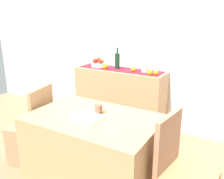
{
  "coord_description": "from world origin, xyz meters",
  "views": [
    {
      "loc": [
        1.35,
        -2.05,
        1.61
      ],
      "look_at": [
        -0.06,
        0.38,
        0.75
      ],
      "focal_mm": 37.99,
      "sensor_mm": 36.0,
      "label": 1
    }
  ],
  "objects_px": {
    "fruit_bowl": "(99,65)",
    "wine_bottle": "(117,61)",
    "coffee_cup": "(99,109)",
    "chair_near_window": "(33,140)",
    "ceramic_vase": "(145,67)",
    "sideboard_console": "(119,98)",
    "open_book": "(87,117)",
    "dining_table": "(94,152)"
  },
  "relations": [
    {
      "from": "fruit_bowl",
      "to": "wine_bottle",
      "type": "distance_m",
      "value": 0.33
    },
    {
      "from": "wine_bottle",
      "to": "coffee_cup",
      "type": "height_order",
      "value": "wine_bottle"
    },
    {
      "from": "wine_bottle",
      "to": "chair_near_window",
      "type": "distance_m",
      "value": 1.56
    },
    {
      "from": "fruit_bowl",
      "to": "chair_near_window",
      "type": "distance_m",
      "value": 1.48
    },
    {
      "from": "fruit_bowl",
      "to": "ceramic_vase",
      "type": "relative_size",
      "value": 1.43
    },
    {
      "from": "sideboard_console",
      "to": "open_book",
      "type": "distance_m",
      "value": 1.48
    },
    {
      "from": "fruit_bowl",
      "to": "open_book",
      "type": "bearing_deg",
      "value": -60.75
    },
    {
      "from": "fruit_bowl",
      "to": "ceramic_vase",
      "type": "bearing_deg",
      "value": 0.0
    },
    {
      "from": "wine_bottle",
      "to": "coffee_cup",
      "type": "distance_m",
      "value": 1.35
    },
    {
      "from": "chair_near_window",
      "to": "wine_bottle",
      "type": "bearing_deg",
      "value": 74.3
    },
    {
      "from": "chair_near_window",
      "to": "coffee_cup",
      "type": "bearing_deg",
      "value": 5.44
    },
    {
      "from": "fruit_bowl",
      "to": "coffee_cup",
      "type": "relative_size",
      "value": 2.59
    },
    {
      "from": "sideboard_console",
      "to": "dining_table",
      "type": "distance_m",
      "value": 1.4
    },
    {
      "from": "dining_table",
      "to": "open_book",
      "type": "bearing_deg",
      "value": -116.64
    },
    {
      "from": "open_book",
      "to": "sideboard_console",
      "type": "bearing_deg",
      "value": 111.58
    },
    {
      "from": "fruit_bowl",
      "to": "wine_bottle",
      "type": "bearing_deg",
      "value": 0.0
    },
    {
      "from": "fruit_bowl",
      "to": "open_book",
      "type": "distance_m",
      "value": 1.59
    },
    {
      "from": "sideboard_console",
      "to": "wine_bottle",
      "type": "height_order",
      "value": "wine_bottle"
    },
    {
      "from": "sideboard_console",
      "to": "open_book",
      "type": "relative_size",
      "value": 4.81
    },
    {
      "from": "ceramic_vase",
      "to": "sideboard_console",
      "type": "bearing_deg",
      "value": 180.0
    },
    {
      "from": "wine_bottle",
      "to": "ceramic_vase",
      "type": "xyz_separation_m",
      "value": [
        0.43,
        0.0,
        -0.04
      ]
    },
    {
      "from": "wine_bottle",
      "to": "dining_table",
      "type": "relative_size",
      "value": 0.27
    },
    {
      "from": "wine_bottle",
      "to": "open_book",
      "type": "height_order",
      "value": "wine_bottle"
    },
    {
      "from": "dining_table",
      "to": "open_book",
      "type": "distance_m",
      "value": 0.38
    },
    {
      "from": "fruit_bowl",
      "to": "ceramic_vase",
      "type": "height_order",
      "value": "ceramic_vase"
    },
    {
      "from": "fruit_bowl",
      "to": "chair_near_window",
      "type": "xyz_separation_m",
      "value": [
        -0.06,
        -1.33,
        -0.65
      ]
    },
    {
      "from": "chair_near_window",
      "to": "sideboard_console",
      "type": "bearing_deg",
      "value": 72.63
    },
    {
      "from": "wine_bottle",
      "to": "chair_near_window",
      "type": "relative_size",
      "value": 0.35
    },
    {
      "from": "fruit_bowl",
      "to": "wine_bottle",
      "type": "height_order",
      "value": "wine_bottle"
    },
    {
      "from": "sideboard_console",
      "to": "chair_near_window",
      "type": "height_order",
      "value": "chair_near_window"
    },
    {
      "from": "ceramic_vase",
      "to": "chair_near_window",
      "type": "bearing_deg",
      "value": -121.23
    },
    {
      "from": "fruit_bowl",
      "to": "chair_near_window",
      "type": "height_order",
      "value": "fruit_bowl"
    },
    {
      "from": "sideboard_console",
      "to": "dining_table",
      "type": "bearing_deg",
      "value": -71.57
    },
    {
      "from": "fruit_bowl",
      "to": "wine_bottle",
      "type": "relative_size",
      "value": 0.73
    },
    {
      "from": "open_book",
      "to": "fruit_bowl",
      "type": "bearing_deg",
      "value": 124.11
    },
    {
      "from": "fruit_bowl",
      "to": "open_book",
      "type": "xyz_separation_m",
      "value": [
        0.77,
        -1.38,
        -0.17
      ]
    },
    {
      "from": "dining_table",
      "to": "chair_near_window",
      "type": "height_order",
      "value": "chair_near_window"
    },
    {
      "from": "fruit_bowl",
      "to": "wine_bottle",
      "type": "xyz_separation_m",
      "value": [
        0.32,
        0.0,
        0.09
      ]
    },
    {
      "from": "dining_table",
      "to": "coffee_cup",
      "type": "distance_m",
      "value": 0.42
    },
    {
      "from": "dining_table",
      "to": "wine_bottle",
      "type": "bearing_deg",
      "value": 110.05
    },
    {
      "from": "open_book",
      "to": "coffee_cup",
      "type": "bearing_deg",
      "value": 82.26
    },
    {
      "from": "fruit_bowl",
      "to": "ceramic_vase",
      "type": "xyz_separation_m",
      "value": [
        0.75,
        0.0,
        0.05
      ]
    }
  ]
}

